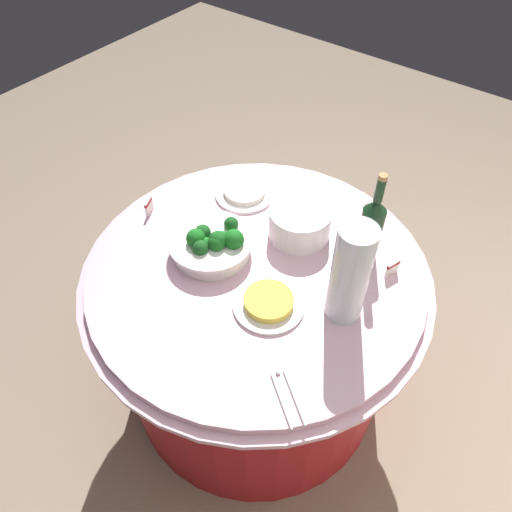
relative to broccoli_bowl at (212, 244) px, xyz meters
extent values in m
plane|color=gray|center=(-0.04, 0.15, -0.78)|extent=(6.00, 6.00, 0.00)
cylinder|color=maroon|center=(-0.04, 0.15, -0.44)|extent=(1.01, 1.01, 0.69)
cylinder|color=#E0B2C6|center=(-0.04, 0.15, -0.08)|extent=(1.16, 1.16, 0.02)
cylinder|color=#E0B2C6|center=(-0.04, 0.15, -0.06)|extent=(1.10, 1.10, 0.03)
cylinder|color=white|center=(0.00, -0.01, -0.02)|extent=(0.26, 0.26, 0.05)
cylinder|color=white|center=(0.00, -0.01, 0.01)|extent=(0.28, 0.28, 0.01)
sphere|color=#19531E|center=(-0.09, 0.01, 0.03)|extent=(0.05, 0.05, 0.05)
sphere|color=#196C1E|center=(-0.03, 0.07, 0.04)|extent=(0.07, 0.07, 0.07)
sphere|color=#196A1E|center=(0.03, 0.00, 0.03)|extent=(0.04, 0.04, 0.04)
sphere|color=#196E1E|center=(0.04, -0.03, 0.04)|extent=(0.06, 0.06, 0.06)
sphere|color=#19521E|center=(0.06, 0.00, 0.03)|extent=(0.05, 0.05, 0.05)
sphere|color=#19741E|center=(-0.03, 0.03, 0.02)|extent=(0.04, 0.04, 0.04)
sphere|color=#19641E|center=(0.01, 0.03, 0.03)|extent=(0.06, 0.06, 0.06)
sphere|color=#19521E|center=(0.00, -0.04, 0.03)|extent=(0.05, 0.05, 0.05)
sphere|color=#195F1E|center=(0.00, 0.03, 0.04)|extent=(0.06, 0.06, 0.06)
cylinder|color=white|center=(-0.25, 0.18, -0.04)|extent=(0.21, 0.21, 0.01)
cylinder|color=white|center=(-0.25, 0.18, -0.03)|extent=(0.21, 0.21, 0.01)
cylinder|color=white|center=(-0.25, 0.18, -0.02)|extent=(0.21, 0.21, 0.01)
cylinder|color=white|center=(-0.25, 0.18, -0.01)|extent=(0.21, 0.21, 0.01)
cylinder|color=white|center=(-0.25, 0.18, 0.00)|extent=(0.21, 0.21, 0.01)
cylinder|color=white|center=(-0.25, 0.18, 0.01)|extent=(0.21, 0.21, 0.01)
cylinder|color=white|center=(-0.25, 0.18, 0.02)|extent=(0.21, 0.21, 0.01)
cylinder|color=white|center=(-0.25, 0.18, 0.03)|extent=(0.21, 0.21, 0.01)
cylinder|color=white|center=(-0.25, 0.18, 0.04)|extent=(0.21, 0.21, 0.01)
cylinder|color=white|center=(-0.25, 0.18, 0.05)|extent=(0.21, 0.21, 0.01)
cylinder|color=white|center=(-0.25, 0.18, 0.06)|extent=(0.21, 0.21, 0.01)
cylinder|color=#16351E|center=(-0.30, 0.41, 0.06)|extent=(0.07, 0.07, 0.20)
cone|color=#16351E|center=(-0.30, 0.41, 0.18)|extent=(0.07, 0.07, 0.04)
cylinder|color=#16351E|center=(-0.30, 0.41, 0.24)|extent=(0.03, 0.03, 0.08)
cylinder|color=#B2844C|center=(-0.30, 0.41, 0.28)|extent=(0.03, 0.03, 0.02)
cylinder|color=silver|center=(-0.06, 0.47, 0.13)|extent=(0.11, 0.11, 0.34)
sphere|color=#E5B26B|center=(-0.04, 0.47, 0.00)|extent=(0.06, 0.06, 0.06)
sphere|color=#E5B26B|center=(-0.07, 0.48, 0.00)|extent=(0.06, 0.06, 0.06)
sphere|color=#E5B26B|center=(-0.07, 0.45, 0.00)|extent=(0.06, 0.06, 0.06)
sphere|color=#72C64C|center=(-0.04, 0.48, 0.05)|extent=(0.06, 0.06, 0.06)
sphere|color=#72C64C|center=(-0.08, 0.48, 0.05)|extent=(0.06, 0.06, 0.06)
sphere|color=#72C64C|center=(-0.05, 0.45, 0.05)|extent=(0.06, 0.06, 0.06)
sphere|color=red|center=(-0.05, 0.49, 0.10)|extent=(0.06, 0.06, 0.06)
sphere|color=red|center=(-0.08, 0.46, 0.10)|extent=(0.06, 0.06, 0.06)
sphere|color=red|center=(-0.04, 0.45, 0.10)|extent=(0.06, 0.06, 0.06)
sphere|color=#E5B26B|center=(-0.06, 0.49, 0.16)|extent=(0.06, 0.06, 0.06)
sphere|color=#E5B26B|center=(-0.07, 0.45, 0.16)|extent=(0.06, 0.06, 0.06)
sphere|color=#E5B26B|center=(-0.04, 0.46, 0.16)|extent=(0.06, 0.06, 0.06)
cylinder|color=silver|center=(0.27, 0.51, -0.04)|extent=(0.10, 0.13, 0.01)
cylinder|color=silver|center=(0.30, 0.49, -0.04)|extent=(0.10, 0.13, 0.01)
sphere|color=silver|center=(0.23, 0.44, -0.04)|extent=(0.01, 0.01, 0.01)
cylinder|color=white|center=(0.06, 0.28, -0.04)|extent=(0.22, 0.22, 0.01)
cylinder|color=#F2D14C|center=(0.06, 0.28, -0.02)|extent=(0.15, 0.15, 0.03)
cylinder|color=white|center=(-0.30, -0.10, -0.04)|extent=(0.22, 0.22, 0.01)
cylinder|color=white|center=(-0.30, -0.10, -0.02)|extent=(0.16, 0.16, 0.02)
cube|color=white|center=(-0.01, -0.31, -0.02)|extent=(0.05, 0.03, 0.05)
cube|color=maroon|center=(-0.01, -0.31, 0.00)|extent=(0.05, 0.03, 0.01)
cube|color=white|center=(-0.28, 0.52, -0.02)|extent=(0.05, 0.02, 0.05)
cube|color=maroon|center=(-0.28, 0.52, 0.00)|extent=(0.05, 0.02, 0.01)
camera|label=1|loc=(0.80, 0.80, 1.17)|focal=34.68mm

